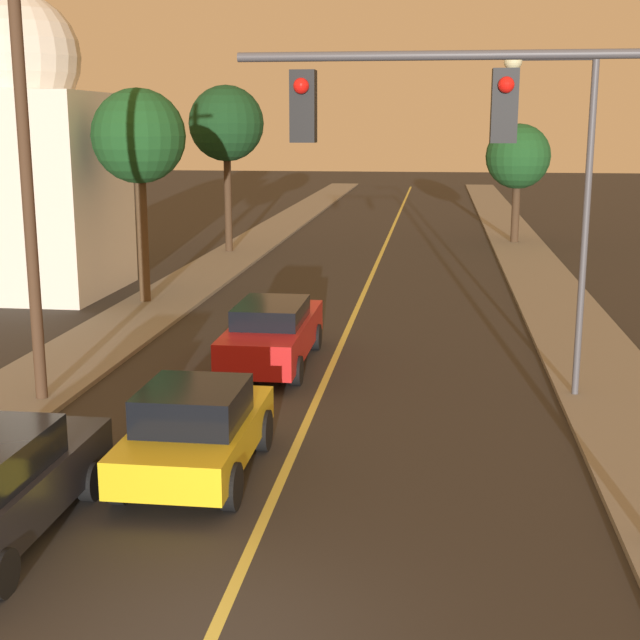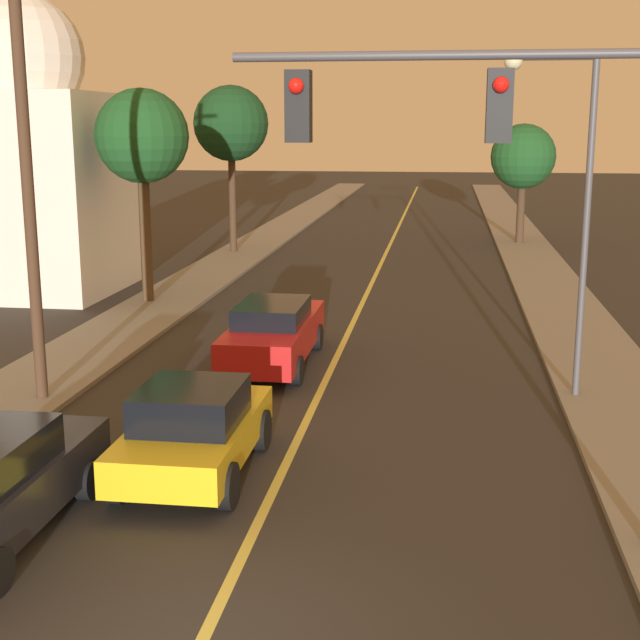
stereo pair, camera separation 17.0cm
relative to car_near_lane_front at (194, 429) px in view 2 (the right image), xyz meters
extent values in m
cube|color=#2D2B28|center=(1.40, 31.13, -0.79)|extent=(10.01, 80.00, 0.01)
cube|color=#D1C14C|center=(1.40, 31.13, -0.78)|extent=(0.16, 76.00, 0.00)
cube|color=gray|center=(-4.85, 31.13, -0.73)|extent=(2.50, 80.00, 0.12)
cube|color=gray|center=(7.65, 31.13, -0.73)|extent=(2.50, 80.00, 0.12)
cube|color=gold|center=(0.00, 0.04, -0.14)|extent=(1.80, 4.04, 0.58)
cube|color=black|center=(0.00, -0.12, 0.45)|extent=(1.58, 1.82, 0.60)
cylinder|color=black|center=(-0.85, 1.30, -0.43)|extent=(0.22, 0.73, 0.73)
cylinder|color=black|center=(0.85, 1.30, -0.43)|extent=(0.22, 0.73, 0.73)
cylinder|color=black|center=(-0.85, -1.21, -0.43)|extent=(0.22, 0.73, 0.73)
cylinder|color=black|center=(0.85, -1.21, -0.43)|extent=(0.22, 0.73, 0.73)
cube|color=red|center=(0.00, 6.93, -0.08)|extent=(1.72, 5.13, 0.77)
cube|color=black|center=(0.00, 6.72, 0.53)|extent=(1.51, 2.31, 0.46)
cylinder|color=black|center=(-0.82, 8.52, -0.47)|extent=(0.22, 0.66, 0.66)
cylinder|color=black|center=(0.82, 8.52, -0.47)|extent=(0.22, 0.66, 0.66)
cylinder|color=black|center=(-0.82, 5.34, -0.47)|extent=(0.22, 0.66, 0.66)
cylinder|color=black|center=(0.82, 5.34, -0.47)|extent=(0.22, 0.66, 0.66)
cylinder|color=black|center=(-1.36, -1.15, -0.49)|extent=(0.22, 0.62, 0.62)
cylinder|color=#47474C|center=(4.01, -1.82, 5.67)|extent=(5.59, 0.12, 0.12)
cube|color=black|center=(4.57, -1.82, 5.06)|extent=(0.32, 0.28, 0.90)
sphere|color=red|center=(4.57, -2.00, 5.31)|extent=(0.20, 0.20, 0.20)
cube|color=black|center=(2.05, -1.82, 5.06)|extent=(0.32, 0.28, 0.90)
sphere|color=red|center=(2.05, -2.00, 5.31)|extent=(0.20, 0.20, 0.20)
cylinder|color=#47474C|center=(6.75, 5.07, 2.79)|extent=(0.14, 0.14, 6.92)
cylinder|color=#47474C|center=(5.97, 5.07, 6.09)|extent=(1.58, 0.09, 0.09)
sphere|color=beige|center=(5.18, 5.07, 6.04)|extent=(0.36, 0.36, 0.36)
cylinder|color=#422D1E|center=(-4.20, 3.36, 3.65)|extent=(0.24, 0.24, 8.65)
cylinder|color=#4C3823|center=(-5.37, 13.59, 1.40)|extent=(0.34, 0.34, 4.14)
sphere|color=#19471E|center=(-5.37, 13.59, 4.48)|extent=(2.90, 2.90, 2.90)
cylinder|color=#3D2B1C|center=(-5.31, 25.04, 1.53)|extent=(0.32, 0.32, 4.41)
sphere|color=#143819|center=(-5.31, 25.04, 4.86)|extent=(3.23, 3.23, 3.23)
cylinder|color=#3D2B1C|center=(7.51, 29.94, 0.81)|extent=(0.38, 0.38, 2.97)
sphere|color=#19471E|center=(7.51, 29.94, 3.35)|extent=(3.03, 3.03, 3.03)
cube|color=beige|center=(-9.86, 15.19, 2.53)|extent=(5.51, 5.51, 6.65)
sphere|color=beige|center=(-9.86, 15.19, 6.96)|extent=(4.04, 4.04, 4.04)
camera|label=1|loc=(3.77, -13.34, 4.85)|focal=50.00mm
camera|label=2|loc=(3.94, -13.31, 4.85)|focal=50.00mm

